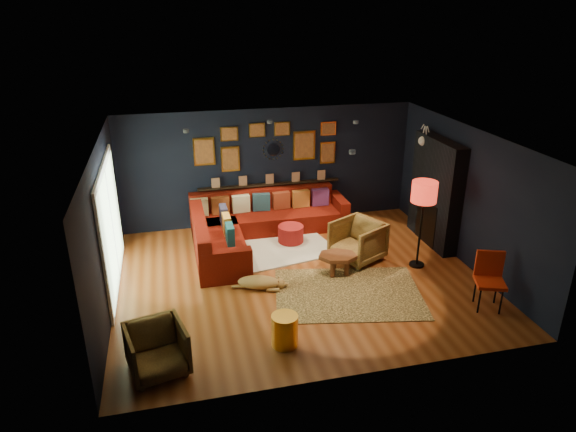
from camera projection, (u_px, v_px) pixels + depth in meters
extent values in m
plane|color=brown|center=(300.00, 278.00, 9.41)|extent=(6.50, 6.50, 0.00)
plane|color=black|center=(269.00, 167.00, 11.38)|extent=(6.50, 0.00, 6.50)
plane|color=black|center=(356.00, 292.00, 6.44)|extent=(6.50, 0.00, 6.50)
plane|color=black|center=(104.00, 230.00, 8.21)|extent=(0.00, 5.50, 5.50)
plane|color=black|center=(468.00, 197.00, 9.61)|extent=(0.00, 5.50, 5.50)
plane|color=silver|center=(301.00, 139.00, 8.41)|extent=(6.50, 6.50, 0.00)
cube|color=maroon|center=(265.00, 222.00, 11.31)|extent=(3.20, 0.95, 0.42)
cube|color=maroon|center=(262.00, 198.00, 11.46)|extent=(3.20, 0.24, 0.46)
cube|color=maroon|center=(339.00, 210.00, 11.63)|extent=(0.22, 0.95, 0.64)
cube|color=maroon|center=(220.00, 248.00, 10.08)|extent=(0.95, 2.20, 0.42)
cube|color=maroon|center=(200.00, 230.00, 9.84)|extent=(0.24, 2.20, 0.46)
cube|color=maroon|center=(226.00, 267.00, 9.14)|extent=(0.95, 0.22, 0.64)
cube|color=#D7BE81|center=(199.00, 207.00, 10.98)|extent=(0.38, 0.14, 0.38)
cube|color=brown|center=(220.00, 205.00, 11.08)|extent=(0.38, 0.14, 0.38)
cube|color=beige|center=(241.00, 204.00, 11.18)|extent=(0.38, 0.14, 0.38)
cube|color=#234353|center=(261.00, 202.00, 11.27)|extent=(0.38, 0.14, 0.38)
cube|color=maroon|center=(281.00, 200.00, 11.37)|extent=(0.38, 0.14, 0.38)
cube|color=#AA5F24|center=(301.00, 199.00, 11.47)|extent=(0.38, 0.14, 0.38)
cube|color=#592657|center=(320.00, 197.00, 11.56)|extent=(0.38, 0.14, 0.38)
cube|color=#2C2C4A|center=(224.00, 215.00, 10.59)|extent=(0.14, 0.38, 0.38)
cube|color=gold|center=(227.00, 224.00, 10.14)|extent=(0.14, 0.38, 0.38)
cube|color=#1A5B68|center=(230.00, 234.00, 9.69)|extent=(0.14, 0.38, 0.38)
cube|color=black|center=(270.00, 184.00, 11.46)|extent=(3.20, 0.12, 0.04)
cube|color=gold|center=(204.00, 152.00, 10.88)|extent=(0.45, 0.03, 0.60)
cube|color=#A65F2B|center=(204.00, 152.00, 10.86)|extent=(0.38, 0.01, 0.51)
cube|color=gold|center=(230.00, 159.00, 11.07)|extent=(0.40, 0.03, 0.55)
cube|color=#A65F2B|center=(230.00, 159.00, 11.06)|extent=(0.34, 0.01, 0.47)
cube|color=gold|center=(229.00, 134.00, 10.86)|extent=(0.38, 0.03, 0.30)
cube|color=#A65F2B|center=(229.00, 134.00, 10.85)|extent=(0.32, 0.01, 0.25)
cube|color=gold|center=(304.00, 145.00, 11.35)|extent=(0.50, 0.03, 0.65)
cube|color=#A65F2B|center=(304.00, 146.00, 11.34)|extent=(0.42, 0.01, 0.55)
cube|color=gold|center=(328.00, 153.00, 11.55)|extent=(0.35, 0.03, 0.50)
cube|color=#A65F2B|center=(328.00, 153.00, 11.53)|extent=(0.30, 0.01, 0.42)
cube|color=gold|center=(328.00, 129.00, 11.34)|extent=(0.35, 0.03, 0.30)
cube|color=#A65F2B|center=(329.00, 129.00, 11.32)|extent=(0.30, 0.01, 0.25)
cube|color=gold|center=(257.00, 130.00, 10.97)|extent=(0.35, 0.03, 0.30)
cube|color=#A65F2B|center=(257.00, 130.00, 10.96)|extent=(0.30, 0.01, 0.25)
cube|color=gold|center=(282.00, 129.00, 11.09)|extent=(0.35, 0.03, 0.30)
cube|color=#A65F2B|center=(282.00, 129.00, 11.08)|extent=(0.30, 0.01, 0.25)
cylinder|color=silver|center=(273.00, 150.00, 11.22)|extent=(0.28, 0.03, 0.28)
cone|color=gold|center=(283.00, 149.00, 11.27)|extent=(0.03, 0.16, 0.03)
cone|color=gold|center=(282.00, 145.00, 11.23)|extent=(0.04, 0.16, 0.04)
cone|color=gold|center=(280.00, 142.00, 11.20)|extent=(0.04, 0.16, 0.04)
cone|color=gold|center=(277.00, 140.00, 11.16)|extent=(0.04, 0.16, 0.04)
cone|color=gold|center=(273.00, 140.00, 11.14)|extent=(0.03, 0.16, 0.03)
cone|color=gold|center=(269.00, 141.00, 11.13)|extent=(0.04, 0.16, 0.04)
cone|color=gold|center=(266.00, 143.00, 11.13)|extent=(0.04, 0.16, 0.04)
cone|color=gold|center=(264.00, 146.00, 11.15)|extent=(0.04, 0.16, 0.04)
cone|color=gold|center=(263.00, 150.00, 11.17)|extent=(0.03, 0.16, 0.03)
cone|color=gold|center=(264.00, 154.00, 11.21)|extent=(0.04, 0.16, 0.04)
cone|color=gold|center=(266.00, 157.00, 11.25)|extent=(0.04, 0.16, 0.04)
cone|color=gold|center=(270.00, 159.00, 11.28)|extent=(0.04, 0.16, 0.04)
cone|color=gold|center=(273.00, 159.00, 11.31)|extent=(0.03, 0.16, 0.03)
cone|color=gold|center=(277.00, 158.00, 11.32)|extent=(0.04, 0.16, 0.04)
cone|color=gold|center=(280.00, 156.00, 11.31)|extent=(0.04, 0.16, 0.04)
cone|color=gold|center=(282.00, 153.00, 11.30)|extent=(0.04, 0.16, 0.04)
cube|color=black|center=(436.00, 192.00, 10.46)|extent=(0.30, 1.60, 2.20)
cube|color=black|center=(430.00, 221.00, 10.70)|extent=(0.20, 0.80, 0.90)
cone|color=white|center=(433.00, 140.00, 10.57)|extent=(0.35, 0.28, 0.28)
sphere|color=white|center=(423.00, 141.00, 10.52)|extent=(0.20, 0.20, 0.20)
cylinder|color=white|center=(426.00, 133.00, 10.40)|extent=(0.02, 0.10, 0.28)
cylinder|color=white|center=(423.00, 132.00, 10.51)|extent=(0.02, 0.10, 0.28)
cube|color=white|center=(111.00, 227.00, 8.83)|extent=(0.04, 2.80, 2.20)
cube|color=#B9DDA9|center=(112.00, 227.00, 8.84)|extent=(0.01, 2.60, 2.00)
cube|color=white|center=(113.00, 227.00, 8.84)|extent=(0.02, 0.06, 2.00)
cylinder|color=black|center=(186.00, 131.00, 9.12)|extent=(0.10, 0.10, 0.06)
cylinder|color=black|center=(270.00, 122.00, 9.82)|extent=(0.10, 0.10, 0.06)
cylinder|color=black|center=(356.00, 122.00, 9.81)|extent=(0.10, 0.10, 0.06)
cylinder|color=black|center=(352.00, 152.00, 7.84)|extent=(0.10, 0.10, 0.06)
cube|color=silver|center=(275.00, 248.00, 10.53)|extent=(2.52, 2.04, 0.03)
cube|color=tan|center=(348.00, 293.00, 8.90)|extent=(2.80, 2.23, 0.01)
cylinder|color=#5F2F17|center=(333.00, 269.00, 9.34)|extent=(0.09, 0.09, 0.29)
cylinder|color=#5F2F17|center=(347.00, 268.00, 9.40)|extent=(0.09, 0.09, 0.29)
cylinder|color=#5F2F17|center=(334.00, 261.00, 9.66)|extent=(0.09, 0.09, 0.29)
cylinder|color=#A21B1B|center=(291.00, 234.00, 10.72)|extent=(0.53, 0.53, 0.35)
imported|color=gold|center=(157.00, 348.00, 6.88)|extent=(0.90, 0.86, 0.77)
imported|color=gold|center=(358.00, 239.00, 9.93)|extent=(1.10, 1.12, 0.87)
cylinder|color=gold|center=(285.00, 330.00, 7.48)|extent=(0.39, 0.39, 0.49)
cylinder|color=black|center=(479.00, 300.00, 8.27)|extent=(0.03, 0.03, 0.47)
cylinder|color=black|center=(501.00, 301.00, 8.23)|extent=(0.03, 0.03, 0.47)
cylinder|color=black|center=(475.00, 289.00, 8.58)|extent=(0.03, 0.03, 0.47)
cylinder|color=black|center=(496.00, 291.00, 8.54)|extent=(0.03, 0.03, 0.47)
cube|color=red|center=(490.00, 283.00, 8.31)|extent=(0.58, 0.58, 0.06)
cube|color=red|center=(489.00, 263.00, 8.39)|extent=(0.44, 0.20, 0.45)
cylinder|color=black|center=(416.00, 264.00, 9.85)|extent=(0.28, 0.28, 0.04)
cylinder|color=black|center=(420.00, 231.00, 9.58)|extent=(0.04, 0.04, 1.37)
cylinder|color=red|center=(424.00, 192.00, 9.28)|extent=(0.47, 0.47, 0.39)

